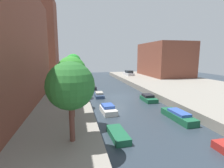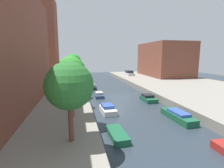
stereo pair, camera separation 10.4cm
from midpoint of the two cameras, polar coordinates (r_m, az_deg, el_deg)
name	(u,v)px [view 1 (the left image)]	position (r m, az deg, el deg)	size (l,w,h in m)	color
ground_plane	(118,97)	(27.16, 2.05, -4.39)	(84.00, 84.00, 0.00)	#28333D
quay_left	(15,99)	(27.56, -29.87, -4.38)	(20.00, 64.00, 1.00)	gray
quay_right	(200,90)	(33.96, 27.41, -1.79)	(20.00, 64.00, 1.00)	gray
apartment_tower_far	(36,39)	(47.43, -24.46, 13.60)	(10.00, 8.42, 19.25)	brown
low_block_right	(164,59)	(50.34, 17.07, 7.93)	(10.00, 15.64, 9.08)	brown
street_tree_0	(70,86)	(10.79, -14.10, -0.71)	(3.04, 3.04, 5.17)	brown
street_tree_1	(71,72)	(15.22, -13.69, 4.05)	(2.58, 2.58, 5.46)	brown
street_tree_2	(73,77)	(21.16, -13.23, 2.23)	(2.09, 2.09, 4.00)	brown
street_tree_3	(73,71)	(26.22, -13.11, 4.14)	(2.50, 2.50, 4.46)	brown
street_tree_4	(73,65)	(30.72, -13.07, 6.36)	(1.93, 1.93, 4.98)	brown
street_tree_5	(73,62)	(35.61, -13.01, 7.34)	(3.12, 3.12, 5.92)	brown
parked_car	(129,73)	(49.20, 5.60, 3.66)	(2.09, 4.75, 1.43)	#B7B7BC
moored_boat_left_1	(118,135)	(14.10, 1.83, -16.71)	(1.36, 3.12, 0.53)	#195638
moored_boat_left_2	(108,110)	(19.63, -1.46, -8.60)	(1.65, 3.10, 0.95)	beige
moored_boat_left_3	(99,95)	(27.13, -4.44, -3.69)	(1.36, 3.04, 0.82)	#33476B
moored_boat_left_4	(91,87)	(33.98, -7.07, -0.97)	(1.72, 3.80, 0.94)	#232328
moored_boat_right_1	(178,116)	(18.88, 21.35, -9.99)	(1.55, 4.52, 0.94)	#195638
moored_boat_right_2	(148,98)	(25.21, 12.08, -4.75)	(1.60, 3.06, 0.95)	#195638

